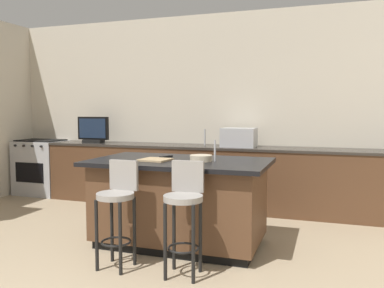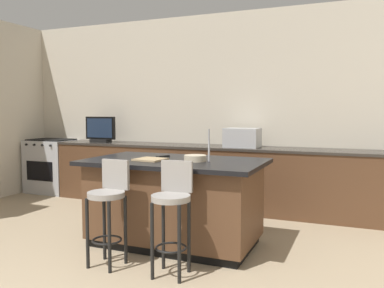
{
  "view_description": "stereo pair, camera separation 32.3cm",
  "coord_description": "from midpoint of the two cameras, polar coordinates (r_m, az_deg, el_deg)",
  "views": [
    {
      "loc": [
        1.59,
        -1.77,
        1.43
      ],
      "look_at": [
        -0.03,
        2.99,
        1.01
      ],
      "focal_mm": 37.43,
      "sensor_mm": 36.0,
      "label": 1
    },
    {
      "loc": [
        1.89,
        -1.65,
        1.43
      ],
      "look_at": [
        -0.03,
        2.99,
        1.01
      ],
      "focal_mm": 37.43,
      "sensor_mm": 36.0,
      "label": 2
    }
  ],
  "objects": [
    {
      "name": "tv_monitor",
      "position": [
        6.66,
        -15.26,
        1.83
      ],
      "size": [
        0.54,
        0.16,
        0.42
      ],
      "color": "black",
      "rests_on": "counter_back"
    },
    {
      "name": "sink_faucet_back",
      "position": [
        5.98,
        0.3,
        0.98
      ],
      "size": [
        0.02,
        0.02,
        0.24
      ],
      "primitive_type": "cylinder",
      "color": "#B2B2B7",
      "rests_on": "counter_back"
    },
    {
      "name": "range_oven",
      "position": [
        7.41,
        -21.82,
        -3.07
      ],
      "size": [
        0.79,
        0.63,
        0.94
      ],
      "color": "#B7BABF",
      "rests_on": "ground_plane"
    },
    {
      "name": "wall_back",
      "position": [
        6.19,
        2.53,
        4.91
      ],
      "size": [
        7.54,
        0.12,
        2.89
      ],
      "primitive_type": "cube",
      "color": "beige",
      "rests_on": "ground_plane"
    },
    {
      "name": "tv_remote",
      "position": [
        4.46,
        -5.79,
        -1.81
      ],
      "size": [
        0.11,
        0.17,
        0.02
      ],
      "primitive_type": "cube",
      "rotation": [
        0.0,
        0.0,
        -0.39
      ],
      "color": "black",
      "rests_on": "kitchen_island"
    },
    {
      "name": "sink_faucet_island",
      "position": [
        4.09,
        1.03,
        -0.97
      ],
      "size": [
        0.02,
        0.02,
        0.22
      ],
      "primitive_type": "cylinder",
      "color": "#B2B2B7",
      "rests_on": "kitchen_island"
    },
    {
      "name": "bar_stool_right",
      "position": [
        3.5,
        -3.79,
        -9.03
      ],
      "size": [
        0.34,
        0.35,
        0.99
      ],
      "rotation": [
        0.0,
        0.0,
        0.07
      ],
      "color": "gray",
      "rests_on": "ground_plane"
    },
    {
      "name": "bar_stool_left",
      "position": [
        3.77,
        -13.03,
        -8.35
      ],
      "size": [
        0.34,
        0.34,
        0.97
      ],
      "rotation": [
        0.0,
        0.0,
        -0.05
      ],
      "color": "gray",
      "rests_on": "ground_plane"
    },
    {
      "name": "cell_phone",
      "position": [
        4.34,
        -7.75,
        -2.08
      ],
      "size": [
        0.09,
        0.16,
        0.01
      ],
      "primitive_type": "cube",
      "rotation": [
        0.0,
        0.0,
        0.11
      ],
      "color": "black",
      "rests_on": "kitchen_island"
    },
    {
      "name": "counter_back",
      "position": [
        5.9,
        1.38,
        -4.71
      ],
      "size": [
        5.3,
        0.62,
        0.92
      ],
      "color": "brown",
      "rests_on": "ground_plane"
    },
    {
      "name": "cutting_board",
      "position": [
        4.2,
        -7.43,
        -2.23
      ],
      "size": [
        0.32,
        0.31,
        0.02
      ],
      "primitive_type": "cube",
      "rotation": [
        0.0,
        0.0,
        -0.11
      ],
      "color": "tan",
      "rests_on": "kitchen_island"
    },
    {
      "name": "microwave",
      "position": [
        5.73,
        5.11,
        0.94
      ],
      "size": [
        0.48,
        0.36,
        0.27
      ],
      "primitive_type": "cube",
      "color": "#B7BABF",
      "rests_on": "counter_back"
    },
    {
      "name": "kitchen_island",
      "position": [
        4.31,
        -3.91,
        -8.17
      ],
      "size": [
        1.87,
        1.09,
        0.91
      ],
      "color": "black",
      "rests_on": "ground_plane"
    },
    {
      "name": "fruit_bowl",
      "position": [
        4.11,
        -0.96,
        -2.04
      ],
      "size": [
        0.23,
        0.23,
        0.06
      ],
      "primitive_type": "cylinder",
      "color": "beige",
      "rests_on": "kitchen_island"
    }
  ]
}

